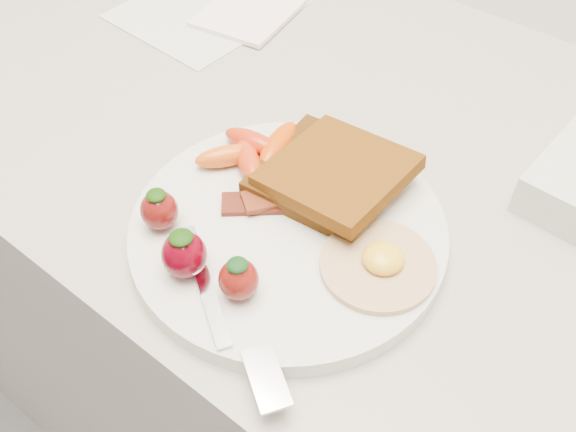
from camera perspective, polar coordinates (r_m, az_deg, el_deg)
The scene contains 11 objects.
counter at distance 1.00m, azimuth 4.42°, elevation -13.12°, with size 2.00×0.60×0.90m, color gray.
plate at distance 0.55m, azimuth 0.00°, elevation -1.33°, with size 0.27×0.27×0.02m, color silver.
toast_lower at distance 0.57m, azimuth 3.52°, elevation 3.64°, with size 0.11×0.11×0.01m, color #33180C.
toast_upper at distance 0.56m, azimuth 4.40°, elevation 3.93°, with size 0.11×0.11×0.01m, color #45260A.
fried_egg at distance 0.51m, azimuth 8.11°, elevation -4.17°, with size 0.12×0.12×0.02m.
bacon_strips at distance 0.56m, azimuth 0.37°, elevation 1.48°, with size 0.11×0.11×0.01m.
baby_carrots at distance 0.59m, azimuth -3.08°, elevation 5.85°, with size 0.08×0.11×0.02m.
strawberries at distance 0.51m, azimuth -8.62°, elevation -2.73°, with size 0.13×0.06×0.04m.
fork at distance 0.48m, azimuth -5.09°, elevation -9.49°, with size 0.17×0.09×0.00m.
paper_sheet at distance 0.87m, azimuth -6.28°, elevation 18.28°, with size 0.18×0.24×0.00m, color silver.
notepad at distance 0.85m, azimuth -2.99°, elevation 18.05°, with size 0.10×0.15×0.01m, color white.
Camera 1 is at (0.24, 1.27, 1.32)m, focal length 40.00 mm.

